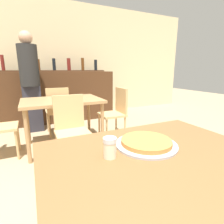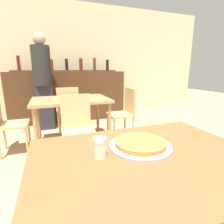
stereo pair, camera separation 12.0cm
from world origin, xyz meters
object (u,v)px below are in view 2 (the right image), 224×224
cheese_shaker (100,147)px  person_standing (43,79)px  chair_far_side_front (77,125)px  chair_far_side_right (124,110)px  chair_far_side_back (68,107)px  chair_far_side_left (6,120)px  pizza_tray (140,144)px

cheese_shaker → person_standing: 2.92m
chair_far_side_front → chair_far_side_right: same height
chair_far_side_right → cheese_shaker: size_ratio=8.52×
chair_far_side_front → chair_far_side_back: same height
person_standing → chair_far_side_back: bearing=-45.8°
chair_far_side_right → cheese_shaker: (-0.99, -1.93, 0.31)m
cheese_shaker → chair_far_side_left: bearing=112.8°
chair_far_side_left → chair_far_side_right: size_ratio=1.00×
chair_far_side_front → chair_far_side_back: size_ratio=1.00×
chair_far_side_back → cheese_shaker: size_ratio=8.52×
chair_far_side_front → chair_far_side_left: same height
pizza_tray → chair_far_side_right: bearing=68.5°
pizza_tray → chair_far_side_left: bearing=119.2°
chair_far_side_left → cheese_shaker: 2.11m
chair_far_side_front → chair_far_side_back: 1.13m
chair_far_side_front → chair_far_side_back: (0.00, 1.13, 0.00)m
chair_far_side_front → pizza_tray: size_ratio=2.50×
person_standing → pizza_tray: bearing=-79.0°
chair_far_side_right → person_standing: size_ratio=0.48×
chair_far_side_left → person_standing: bearing=-27.2°
chair_far_side_front → person_standing: bearing=104.6°
chair_far_side_back → pizza_tray: (0.15, -2.45, 0.27)m
chair_far_side_left → pizza_tray: size_ratio=2.50×
pizza_tray → person_standing: bearing=101.0°
chair_far_side_front → person_standing: size_ratio=0.48×
person_standing → chair_far_side_left: bearing=-117.2°
pizza_tray → cheese_shaker: cheese_shaker is taller
person_standing → chair_far_side_right: bearing=-36.9°
cheese_shaker → pizza_tray: bearing=8.7°
chair_far_side_back → chair_far_side_left: same height
cheese_shaker → person_standing: (-0.31, 2.90, 0.20)m
chair_far_side_left → chair_far_side_right: (1.80, 0.00, 0.00)m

